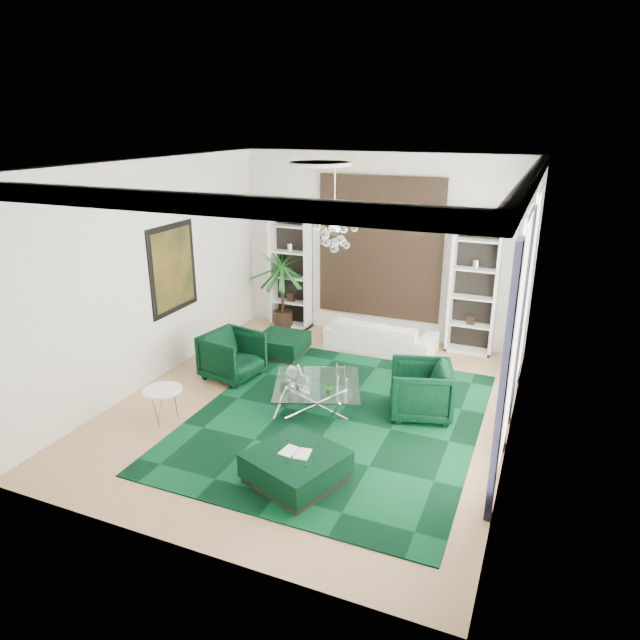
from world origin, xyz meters
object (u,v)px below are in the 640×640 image
at_px(ottoman_front, 296,467).
at_px(side_table, 164,407).
at_px(palm, 282,278).
at_px(sofa, 381,335).
at_px(armchair_right, 421,390).
at_px(armchair_left, 232,356).
at_px(ottoman_side, 282,345).
at_px(coffee_table, 317,396).

xyz_separation_m(ottoman_front, side_table, (-2.46, 0.58, 0.07)).
bearing_deg(ottoman_front, palm, 117.75).
height_order(sofa, armchair_right, armchair_right).
relative_size(armchair_left, ottoman_side, 1.03).
bearing_deg(ottoman_front, ottoman_side, 118.66).
bearing_deg(ottoman_side, sofa, 29.49).
distance_m(side_table, palm, 4.61).
distance_m(ottoman_side, side_table, 3.14).
bearing_deg(coffee_table, ottoman_side, 129.94).
height_order(armchair_left, side_table, armchair_left).
bearing_deg(side_table, armchair_right, 26.57).
bearing_deg(armchair_left, ottoman_side, -4.61).
bearing_deg(side_table, ottoman_front, -13.17).
distance_m(coffee_table, side_table, 2.35).
bearing_deg(side_table, coffee_table, 33.69).
relative_size(armchair_left, armchair_right, 0.99).
bearing_deg(sofa, ottoman_front, 96.74).
bearing_deg(armchair_right, side_table, -79.56).
bearing_deg(armchair_right, palm, -142.78).
bearing_deg(coffee_table, palm, 124.09).
xyz_separation_m(ottoman_front, palm, (-2.68, 5.10, 0.93)).
bearing_deg(side_table, ottoman_side, 81.83).
relative_size(sofa, ottoman_front, 2.05).
bearing_deg(ottoman_front, sofa, 93.70).
xyz_separation_m(sofa, ottoman_front, (0.30, -4.65, -0.11)).
distance_m(sofa, armchair_right, 2.69).
distance_m(armchair_left, side_table, 1.83).
xyz_separation_m(armchair_left, palm, (-0.33, 2.70, 0.72)).
bearing_deg(side_table, armchair_left, 86.67).
relative_size(coffee_table, side_table, 2.26).
bearing_deg(ottoman_side, ottoman_front, -61.34).
xyz_separation_m(armchair_left, coffee_table, (1.85, -0.52, -0.19)).
bearing_deg(coffee_table, armchair_left, 164.36).
relative_size(armchair_right, side_table, 1.61).
xyz_separation_m(ottoman_side, ottoman_front, (2.01, -3.68, 0.01)).
xyz_separation_m(armchair_right, ottoman_front, (-1.04, -2.33, -0.22)).
xyz_separation_m(armchair_left, ottoman_side, (0.34, 1.29, -0.22)).
height_order(armchair_right, coffee_table, armchair_right).
bearing_deg(sofa, ottoman_side, 32.53).
bearing_deg(palm, ottoman_front, -62.25).
bearing_deg(coffee_table, side_table, -146.31).
distance_m(ottoman_front, palm, 5.84).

